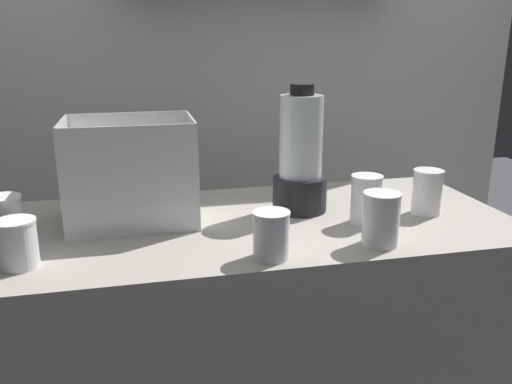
{
  "coord_description": "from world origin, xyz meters",
  "views": [
    {
      "loc": [
        -0.3,
        -1.3,
        1.38
      ],
      "look_at": [
        0.0,
        0.0,
        0.98
      ],
      "focal_mm": 36.6,
      "sensor_mm": 36.0,
      "label": 1
    }
  ],
  "objects": [
    {
      "name": "counter",
      "position": [
        0.0,
        0.0,
        0.45
      ],
      "size": [
        1.4,
        0.64,
        0.9
      ],
      "primitive_type": "cube",
      "color": "#9E998E",
      "rests_on": "ground_plane"
    },
    {
      "name": "back_wall_unit",
      "position": [
        0.0,
        0.77,
        1.26
      ],
      "size": [
        2.6,
        0.24,
        2.5
      ],
      "color": "silver",
      "rests_on": "ground_plane"
    },
    {
      "name": "carrot_display_bin",
      "position": [
        -0.33,
        0.07,
        0.98
      ],
      "size": [
        0.33,
        0.24,
        0.28
      ],
      "color": "white",
      "rests_on": "counter"
    },
    {
      "name": "blender_pitcher",
      "position": [
        0.14,
        0.06,
        1.05
      ],
      "size": [
        0.15,
        0.15,
        0.36
      ],
      "color": "black",
      "rests_on": "counter"
    },
    {
      "name": "juice_cup_beet_far_left",
      "position": [
        -0.61,
        -0.07,
        0.96
      ],
      "size": [
        0.08,
        0.08,
        0.13
      ],
      "color": "white",
      "rests_on": "counter"
    },
    {
      "name": "juice_cup_pomegranate_left",
      "position": [
        -0.57,
        -0.18,
        0.95
      ],
      "size": [
        0.09,
        0.09,
        0.11
      ],
      "color": "white",
      "rests_on": "counter"
    },
    {
      "name": "juice_cup_pomegranate_middle",
      "position": [
        -0.02,
        -0.25,
        0.95
      ],
      "size": [
        0.08,
        0.08,
        0.11
      ],
      "color": "white",
      "rests_on": "counter"
    },
    {
      "name": "juice_cup_carrot_right",
      "position": [
        0.25,
        -0.24,
        0.96
      ],
      "size": [
        0.09,
        0.09,
        0.13
      ],
      "color": "white",
      "rests_on": "counter"
    },
    {
      "name": "juice_cup_carrot_far_right",
      "position": [
        0.28,
        -0.09,
        0.96
      ],
      "size": [
        0.08,
        0.08,
        0.13
      ],
      "color": "white",
      "rests_on": "counter"
    },
    {
      "name": "juice_cup_mango_rightmost",
      "position": [
        0.48,
        -0.05,
        0.95
      ],
      "size": [
        0.08,
        0.08,
        0.13
      ],
      "color": "white",
      "rests_on": "counter"
    }
  ]
}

